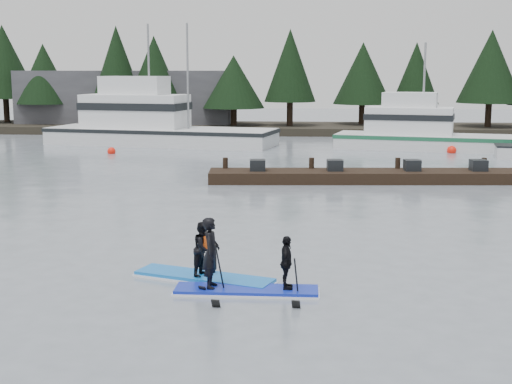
# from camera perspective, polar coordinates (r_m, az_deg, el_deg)

# --- Properties ---
(ground) EXTENTS (160.00, 160.00, 0.00)m
(ground) POSITION_cam_1_polar(r_m,az_deg,el_deg) (17.47, -1.55, -6.86)
(ground) COLOR slate
(ground) RESTS_ON ground
(far_shore) EXTENTS (70.00, 8.00, 0.60)m
(far_shore) POSITION_cam_1_polar(r_m,az_deg,el_deg) (58.86, 2.75, 5.10)
(far_shore) COLOR #2D281E
(far_shore) RESTS_ON ground
(treeline) EXTENTS (60.00, 4.00, 8.00)m
(treeline) POSITION_cam_1_polar(r_m,az_deg,el_deg) (58.89, 2.75, 4.81)
(treeline) COLOR black
(treeline) RESTS_ON ground
(waterfront_building) EXTENTS (18.00, 6.00, 5.00)m
(waterfront_building) POSITION_cam_1_polar(r_m,az_deg,el_deg) (62.72, -10.17, 7.25)
(waterfront_building) COLOR #4C4C51
(waterfront_building) RESTS_ON ground
(fishing_boat_large) EXTENTS (16.11, 7.32, 9.02)m
(fishing_boat_large) POSITION_cam_1_polar(r_m,az_deg,el_deg) (49.34, -8.13, 4.56)
(fishing_boat_large) COLOR silver
(fishing_boat_large) RESTS_ON ground
(fishing_boat_medium) EXTENTS (12.54, 6.07, 7.52)m
(fishing_boat_medium) POSITION_cam_1_polar(r_m,az_deg,el_deg) (47.16, 13.43, 3.97)
(fishing_boat_medium) COLOR silver
(fishing_boat_medium) RESTS_ON ground
(floating_dock) EXTENTS (15.48, 3.20, 0.51)m
(floating_dock) POSITION_cam_1_polar(r_m,az_deg,el_deg) (32.78, 9.79, 1.25)
(floating_dock) COLOR black
(floating_dock) RESTS_ON ground
(buoy_c) EXTENTS (0.57, 0.57, 0.57)m
(buoy_c) POSITION_cam_1_polar(r_m,az_deg,el_deg) (45.41, 15.37, 3.03)
(buoy_c) COLOR #FF1D0C
(buoy_c) RESTS_ON ground
(buoy_a) EXTENTS (0.49, 0.49, 0.49)m
(buoy_a) POSITION_cam_1_polar(r_m,az_deg,el_deg) (44.39, -11.48, 3.04)
(buoy_a) COLOR #FF1D0C
(buoy_a) RESTS_ON ground
(paddleboard_solo) EXTENTS (3.51, 1.90, 1.87)m
(paddleboard_solo) POSITION_cam_1_polar(r_m,az_deg,el_deg) (17.19, -4.19, -5.59)
(paddleboard_solo) COLOR blue
(paddleboard_solo) RESTS_ON ground
(paddleboard_duo) EXTENTS (3.24, 1.09, 2.21)m
(paddleboard_duo) POSITION_cam_1_polar(r_m,az_deg,el_deg) (16.15, -1.00, -6.04)
(paddleboard_duo) COLOR #1227AE
(paddleboard_duo) RESTS_ON ground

